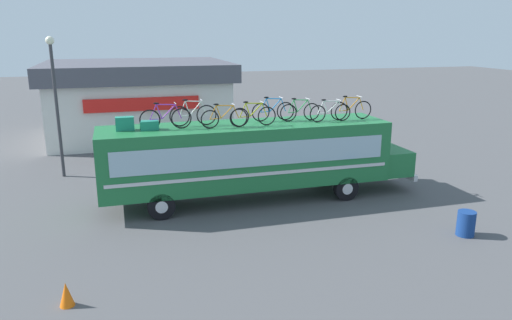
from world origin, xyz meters
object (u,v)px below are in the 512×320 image
(rooftop_bicycle_2, at_px, (193,115))
(trash_bin, at_px, (466,223))
(rooftop_bicycle_1, at_px, (166,118))
(luggage_bag_1, at_px, (125,124))
(rooftop_bicycle_3, at_px, (224,118))
(rooftop_bicycle_8, at_px, (351,110))
(luggage_bag_2, at_px, (149,125))
(rooftop_bicycle_5, at_px, (273,111))
(rooftop_bicycle_6, at_px, (300,111))
(traffic_cone, at_px, (66,294))
(rooftop_bicycle_7, at_px, (330,112))
(bus, at_px, (253,155))
(street_lamp, at_px, (55,92))
(rooftop_bicycle_4, at_px, (253,116))

(rooftop_bicycle_2, height_order, trash_bin, rooftop_bicycle_2)
(rooftop_bicycle_1, bearing_deg, luggage_bag_1, 171.61)
(rooftop_bicycle_3, height_order, trash_bin, rooftop_bicycle_3)
(rooftop_bicycle_2, bearing_deg, rooftop_bicycle_8, -4.24)
(luggage_bag_2, bearing_deg, trash_bin, -28.91)
(rooftop_bicycle_5, xyz_separation_m, rooftop_bicycle_8, (3.00, -0.59, 0.00))
(rooftop_bicycle_6, bearing_deg, traffic_cone, -143.27)
(rooftop_bicycle_3, height_order, rooftop_bicycle_7, rooftop_bicycle_3)
(bus, distance_m, rooftop_bicycle_1, 3.59)
(rooftop_bicycle_2, distance_m, rooftop_bicycle_7, 5.18)
(rooftop_bicycle_8, bearing_deg, trash_bin, -72.22)
(rooftop_bicycle_7, bearing_deg, luggage_bag_1, 176.76)
(luggage_bag_1, height_order, street_lamp, street_lamp)
(rooftop_bicycle_5, bearing_deg, rooftop_bicycle_7, -20.44)
(bus, distance_m, rooftop_bicycle_7, 3.35)
(rooftop_bicycle_4, bearing_deg, rooftop_bicycle_1, 175.00)
(luggage_bag_1, bearing_deg, rooftop_bicycle_1, -8.39)
(luggage_bag_1, distance_m, luggage_bag_2, 0.84)
(rooftop_bicycle_4, xyz_separation_m, rooftop_bicycle_5, (1.02, 0.81, 0.01))
(bus, relative_size, rooftop_bicycle_3, 7.12)
(luggage_bag_1, xyz_separation_m, rooftop_bicycle_1, (1.39, -0.20, 0.16))
(rooftop_bicycle_2, relative_size, rooftop_bicycle_7, 1.02)
(rooftop_bicycle_1, height_order, rooftop_bicycle_7, rooftop_bicycle_1)
(rooftop_bicycle_2, distance_m, traffic_cone, 8.11)
(rooftop_bicycle_4, bearing_deg, rooftop_bicycle_8, 3.11)
(luggage_bag_1, xyz_separation_m, rooftop_bicycle_3, (3.41, -0.51, 0.13))
(luggage_bag_2, relative_size, rooftop_bicycle_6, 0.39)
(rooftop_bicycle_4, distance_m, rooftop_bicycle_8, 4.03)
(rooftop_bicycle_1, height_order, rooftop_bicycle_8, rooftop_bicycle_1)
(bus, xyz_separation_m, rooftop_bicycle_2, (-2.19, 0.29, 1.59))
(bus, bearing_deg, trash_bin, -43.20)
(rooftop_bicycle_8, xyz_separation_m, street_lamp, (-11.22, 5.49, 0.41))
(rooftop_bicycle_8, relative_size, trash_bin, 2.17)
(rooftop_bicycle_1, relative_size, rooftop_bicycle_2, 1.05)
(rooftop_bicycle_2, bearing_deg, rooftop_bicycle_5, 2.55)
(rooftop_bicycle_2, xyz_separation_m, rooftop_bicycle_7, (5.14, -0.62, -0.04))
(rooftop_bicycle_4, xyz_separation_m, rooftop_bicycle_6, (2.00, 0.50, -0.01))
(bus, distance_m, rooftop_bicycle_2, 2.72)
(rooftop_bicycle_2, bearing_deg, rooftop_bicycle_1, -158.82)
(rooftop_bicycle_7, height_order, street_lamp, street_lamp)
(rooftop_bicycle_4, bearing_deg, rooftop_bicycle_5, 38.35)
(bus, distance_m, trash_bin, 7.70)
(luggage_bag_1, xyz_separation_m, rooftop_bicycle_6, (6.50, 0.02, 0.14))
(rooftop_bicycle_5, relative_size, rooftop_bicycle_7, 1.01)
(bus, relative_size, rooftop_bicycle_1, 6.69)
(rooftop_bicycle_3, relative_size, traffic_cone, 2.85)
(luggage_bag_2, bearing_deg, traffic_cone, -112.88)
(rooftop_bicycle_2, height_order, rooftop_bicycle_8, rooftop_bicycle_2)
(luggage_bag_1, xyz_separation_m, trash_bin, (10.13, -5.28, -2.79))
(rooftop_bicycle_7, distance_m, rooftop_bicycle_8, 0.98)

